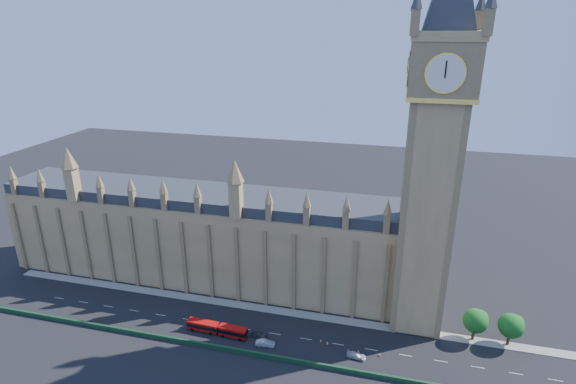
% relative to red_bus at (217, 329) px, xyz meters
% --- Properties ---
extents(ground, '(400.00, 400.00, 0.00)m').
position_rel_red_bus_xyz_m(ground, '(10.18, 3.40, -1.42)').
color(ground, black).
rests_on(ground, ground).
extents(palace_westminster, '(120.00, 20.00, 28.00)m').
position_rel_red_bus_xyz_m(palace_westminster, '(-14.82, 25.40, 12.45)').
color(palace_westminster, '#997D4A').
rests_on(palace_westminster, ground).
extents(elizabeth_tower, '(20.59, 20.59, 105.00)m').
position_rel_red_bus_xyz_m(elizabeth_tower, '(48.18, 17.40, 53.14)').
color(elizabeth_tower, '#997D4A').
rests_on(elizabeth_tower, ground).
extents(bridge_parapet, '(160.00, 0.60, 1.20)m').
position_rel_red_bus_xyz_m(bridge_parapet, '(10.18, -5.60, -0.82)').
color(bridge_parapet, '#1E4C2D').
rests_on(bridge_parapet, ground).
extents(kerb_north, '(160.00, 3.00, 0.16)m').
position_rel_red_bus_xyz_m(kerb_north, '(10.18, 12.90, -1.34)').
color(kerb_north, gray).
rests_on(kerb_north, ground).
extents(tree_east_near, '(6.00, 6.00, 8.50)m').
position_rel_red_bus_xyz_m(tree_east_near, '(62.41, 13.49, 4.22)').
color(tree_east_near, '#382619').
rests_on(tree_east_near, ground).
extents(tree_east_far, '(6.00, 6.00, 8.50)m').
position_rel_red_bus_xyz_m(tree_east_far, '(70.41, 13.49, 4.22)').
color(tree_east_far, '#382619').
rests_on(tree_east_far, ground).
extents(red_bus, '(15.94, 3.13, 2.69)m').
position_rel_red_bus_xyz_m(red_bus, '(0.00, 0.00, 0.00)').
color(red_bus, '#B80E0C').
rests_on(red_bus, ground).
extents(car_grey, '(4.15, 1.95, 1.37)m').
position_rel_red_bus_xyz_m(car_grey, '(10.66, 1.27, -0.73)').
color(car_grey, '#3D4144').
rests_on(car_grey, ground).
extents(car_silver, '(4.79, 2.09, 1.53)m').
position_rel_red_bus_xyz_m(car_silver, '(13.14, -1.53, -0.65)').
color(car_silver, '#ADAFB5').
rests_on(car_silver, ground).
extents(car_white, '(4.71, 2.36, 1.31)m').
position_rel_red_bus_xyz_m(car_white, '(35.03, -0.31, -0.76)').
color(car_white, silver).
rests_on(car_white, ground).
extents(cone_a, '(0.49, 0.49, 0.69)m').
position_rel_red_bus_xyz_m(cone_a, '(40.29, 1.64, -1.08)').
color(cone_a, black).
rests_on(cone_a, ground).
extents(cone_b, '(0.54, 0.54, 0.72)m').
position_rel_red_bus_xyz_m(cone_b, '(35.28, 1.49, -1.06)').
color(cone_b, black).
rests_on(cone_b, ground).
extents(cone_c, '(0.54, 0.54, 0.69)m').
position_rel_red_bus_xyz_m(cone_c, '(27.69, 2.69, -1.08)').
color(cone_c, black).
rests_on(cone_c, ground).
extents(cone_d, '(0.53, 0.53, 0.67)m').
position_rel_red_bus_xyz_m(cone_d, '(25.95, 3.10, -1.09)').
color(cone_d, black).
rests_on(cone_d, ground).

